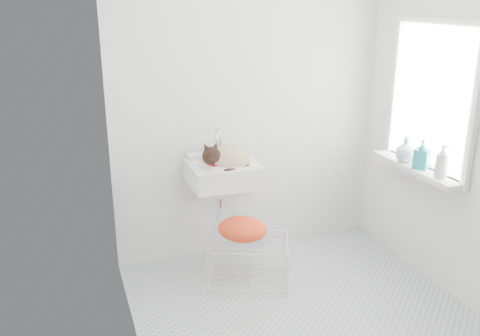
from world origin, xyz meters
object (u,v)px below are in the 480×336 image
object	(u,v)px
wire_rack	(249,263)
bottle_b	(420,169)
bottle_c	(404,161)
cat	(225,158)
sink	(223,163)
bottle_a	(440,178)

from	to	relation	value
wire_rack	bottle_b	size ratio (longest dim) A/B	2.61
wire_rack	bottle_c	bearing A→B (deg)	-5.11
bottle_b	bottle_c	size ratio (longest dim) A/B	1.14
bottle_b	cat	bearing A→B (deg)	155.72
sink	wire_rack	bearing A→B (deg)	-72.98
bottle_b	sink	bearing A→B (deg)	155.33
cat	bottle_a	bearing A→B (deg)	-36.85
sink	bottle_c	distance (m)	1.37
bottle_b	bottle_c	xyz separation A→B (m)	(0.00, 0.18, 0.00)
cat	bottle_c	xyz separation A→B (m)	(1.29, -0.40, -0.04)
bottle_a	bottle_c	distance (m)	0.39
bottle_a	sink	bearing A→B (deg)	148.16
wire_rack	sink	bearing A→B (deg)	107.02
wire_rack	cat	bearing A→B (deg)	105.41
bottle_a	bottle_b	xyz separation A→B (m)	(0.00, 0.21, 0.00)
cat	wire_rack	size ratio (longest dim) A/B	0.74
cat	bottle_a	distance (m)	1.51
cat	bottle_a	world-z (taller)	cat
sink	wire_rack	distance (m)	0.77
cat	bottle_c	size ratio (longest dim) A/B	2.19
cat	bottle_b	xyz separation A→B (m)	(1.29, -0.58, -0.04)
sink	bottle_a	size ratio (longest dim) A/B	2.59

